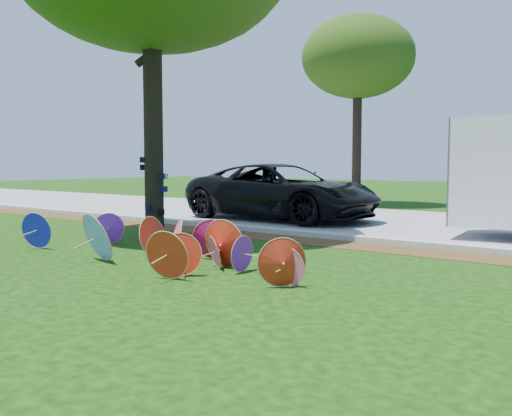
{
  "coord_description": "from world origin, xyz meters",
  "views": [
    {
      "loc": [
        6.53,
        -5.73,
        1.68
      ],
      "look_at": [
        0.5,
        2.0,
        0.9
      ],
      "focal_mm": 40.0,
      "sensor_mm": 36.0,
      "label": 1
    }
  ],
  "objects": [
    {
      "name": "mulch_strip",
      "position": [
        0.0,
        4.5,
        0.01
      ],
      "size": [
        90.0,
        1.0,
        0.01
      ],
      "primitive_type": "cube",
      "color": "#472D16",
      "rests_on": "ground"
    },
    {
      "name": "ground",
      "position": [
        0.0,
        0.0,
        0.0
      ],
      "size": [
        90.0,
        90.0,
        0.0
      ],
      "primitive_type": "plane",
      "color": "black",
      "rests_on": "ground"
    },
    {
      "name": "black_van",
      "position": [
        -3.21,
        7.99,
        0.82
      ],
      "size": [
        6.01,
        2.91,
        1.65
      ],
      "primitive_type": "imported",
      "rotation": [
        0.0,
        0.0,
        1.54
      ],
      "color": "black",
      "rests_on": "ground"
    },
    {
      "name": "parasol_pile",
      "position": [
        -0.43,
        0.72,
        0.37
      ],
      "size": [
        6.44,
        2.19,
        0.88
      ],
      "color": "#C81662",
      "rests_on": "ground"
    },
    {
      "name": "curb",
      "position": [
        0.0,
        5.2,
        0.06
      ],
      "size": [
        90.0,
        0.3,
        0.12
      ],
      "primitive_type": "cube",
      "color": "#B7B5AD",
      "rests_on": "ground"
    },
    {
      "name": "street",
      "position": [
        0.0,
        9.35,
        0.01
      ],
      "size": [
        90.0,
        8.0,
        0.01
      ],
      "primitive_type": "cube",
      "color": "gray",
      "rests_on": "ground"
    }
  ]
}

